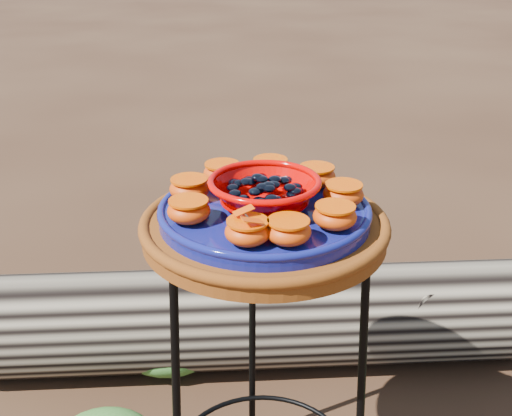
{
  "coord_description": "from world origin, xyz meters",
  "views": [
    {
      "loc": [
        -0.14,
        -1.06,
        1.24
      ],
      "look_at": [
        -0.02,
        0.0,
        0.76
      ],
      "focal_mm": 45.0,
      "sensor_mm": 36.0,
      "label": 1
    }
  ],
  "objects": [
    {
      "name": "butterfly",
      "position": [
        -0.05,
        -0.14,
        0.81
      ],
      "size": [
        0.08,
        0.06,
        0.01
      ],
      "primitive_type": null,
      "rotation": [
        0.0,
        0.0,
        0.24
      ],
      "color": "#DD3C02",
      "rests_on": "orange_half_0"
    },
    {
      "name": "terracotta_saucer",
      "position": [
        0.0,
        0.0,
        0.72
      ],
      "size": [
        0.45,
        0.45,
        0.04
      ],
      "primitive_type": "cylinder",
      "color": "#5C2B0C",
      "rests_on": "plant_stand"
    },
    {
      "name": "plant_stand",
      "position": [
        0.0,
        0.0,
        0.35
      ],
      "size": [
        0.44,
        0.44,
        0.7
      ],
      "primitive_type": null,
      "color": "black",
      "rests_on": "ground"
    },
    {
      "name": "cobalt_plate",
      "position": [
        0.0,
        0.0,
        0.75
      ],
      "size": [
        0.39,
        0.39,
        0.03
      ],
      "primitive_type": "cylinder",
      "color": "#0A1853",
      "rests_on": "terracotta_saucer"
    },
    {
      "name": "glass_gems",
      "position": [
        0.0,
        0.0,
        0.83
      ],
      "size": [
        0.15,
        0.15,
        0.03
      ],
      "primitive_type": null,
      "color": "black",
      "rests_on": "red_bowl"
    },
    {
      "name": "red_bowl",
      "position": [
        0.0,
        0.0,
        0.79
      ],
      "size": [
        0.19,
        0.19,
        0.05
      ],
      "primitive_type": null,
      "color": "#C80200",
      "rests_on": "cobalt_plate"
    },
    {
      "name": "orange_half_6",
      "position": [
        -0.07,
        0.13,
        0.78
      ],
      "size": [
        0.07,
        0.07,
        0.04
      ],
      "primitive_type": "ellipsoid",
      "color": "#A9430C",
      "rests_on": "cobalt_plate"
    },
    {
      "name": "orange_half_2",
      "position": [
        0.11,
        -0.1,
        0.78
      ],
      "size": [
        0.07,
        0.07,
        0.04
      ],
      "primitive_type": "ellipsoid",
      "color": "#A9430C",
      "rests_on": "cobalt_plate"
    },
    {
      "name": "orange_half_0",
      "position": [
        -0.05,
        -0.14,
        0.78
      ],
      "size": [
        0.07,
        0.07,
        0.04
      ],
      "primitive_type": "ellipsoid",
      "color": "#A9430C",
      "rests_on": "cobalt_plate"
    },
    {
      "name": "orange_half_4",
      "position": [
        0.11,
        0.09,
        0.78
      ],
      "size": [
        0.07,
        0.07,
        0.04
      ],
      "primitive_type": "ellipsoid",
      "color": "#A9430C",
      "rests_on": "cobalt_plate"
    },
    {
      "name": "foliage_back",
      "position": [
        -0.21,
        0.58,
        0.08
      ],
      "size": [
        0.33,
        0.33,
        0.16
      ],
      "primitive_type": "ellipsoid",
      "color": "#346623",
      "rests_on": "ground"
    },
    {
      "name": "orange_half_1",
      "position": [
        0.02,
        -0.14,
        0.78
      ],
      "size": [
        0.07,
        0.07,
        0.04
      ],
      "primitive_type": "ellipsoid",
      "color": "#A9430C",
      "rests_on": "cobalt_plate"
    },
    {
      "name": "driftwood_log",
      "position": [
        0.05,
        0.55,
        0.15
      ],
      "size": [
        1.64,
        0.51,
        0.3
      ],
      "primitive_type": null,
      "rotation": [
        0.0,
        0.0,
        -0.05
      ],
      "color": "black",
      "rests_on": "ground"
    },
    {
      "name": "orange_half_8",
      "position": [
        -0.14,
        -0.04,
        0.78
      ],
      "size": [
        0.07,
        0.07,
        0.04
      ],
      "primitive_type": "ellipsoid",
      "color": "#A9430C",
      "rests_on": "cobalt_plate"
    },
    {
      "name": "orange_half_5",
      "position": [
        0.03,
        0.14,
        0.78
      ],
      "size": [
        0.07,
        0.07,
        0.04
      ],
      "primitive_type": "ellipsoid",
      "color": "#A9430C",
      "rests_on": "cobalt_plate"
    },
    {
      "name": "orange_half_3",
      "position": [
        0.14,
        -0.01,
        0.78
      ],
      "size": [
        0.07,
        0.07,
        0.04
      ],
      "primitive_type": "ellipsoid",
      "color": "#A9430C",
      "rests_on": "cobalt_plate"
    },
    {
      "name": "orange_half_7",
      "position": [
        -0.13,
        0.05,
        0.78
      ],
      "size": [
        0.07,
        0.07,
        0.04
      ],
      "primitive_type": "ellipsoid",
      "color": "#A9430C",
      "rests_on": "cobalt_plate"
    }
  ]
}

